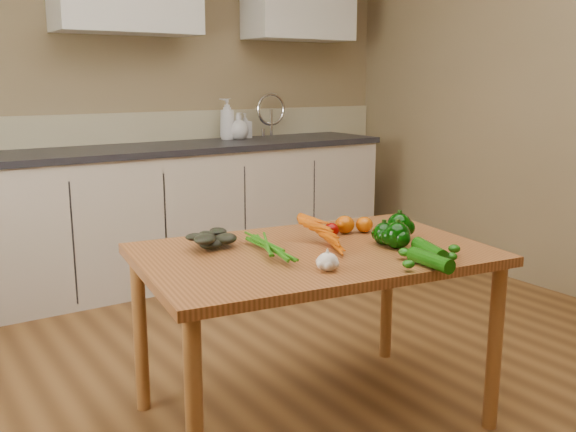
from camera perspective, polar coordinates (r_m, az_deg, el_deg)
The scene contains 17 objects.
room at distance 2.45m, azimuth 6.17°, elevation 10.24°, with size 4.04×5.04×2.64m.
counter_run at distance 4.38m, azimuth -8.83°, elevation 0.56°, with size 2.84×0.64×1.14m.
table at distance 2.45m, azimuth 2.25°, elevation -4.76°, with size 1.39×1.00×0.69m.
soap_bottle_a at distance 4.60m, azimuth -5.41°, elevation 8.58°, with size 0.11×0.11×0.29m, color silver.
soap_bottle_b at distance 4.71m, azimuth -3.83°, elevation 8.03°, with size 0.08×0.08×0.18m, color silver.
soap_bottle_c at distance 4.61m, azimuth -4.41°, elevation 7.98°, with size 0.15×0.15×0.19m, color silver.
carrot_bunch at distance 2.44m, azimuth 1.69°, elevation -2.15°, with size 0.24×0.18×0.06m, color #C65304, non-canonical shape.
leafy_greens at distance 2.45m, azimuth -6.92°, elevation -1.85°, with size 0.18×0.17×0.09m, color black, non-canonical shape.
garlic_bulb at distance 2.16m, azimuth 3.52°, elevation -4.08°, with size 0.07×0.07×0.06m, color silver.
pepper_a at distance 2.52m, azimuth 8.52°, elevation -1.57°, with size 0.09×0.09×0.09m, color black.
pepper_b at distance 2.62m, azimuth 9.86°, elevation -0.89°, with size 0.10×0.10×0.10m, color black.
pepper_c at distance 2.47m, azimuth 9.69°, elevation -1.72°, with size 0.10×0.10×0.10m, color black.
tomato_a at distance 2.62m, azimuth 3.86°, elevation -1.24°, with size 0.06×0.06×0.06m, color #7F0502.
tomato_b at distance 2.68m, azimuth 5.06°, elevation -0.76°, with size 0.08×0.08×0.07m, color #BB4E04.
tomato_c at distance 2.71m, azimuth 6.80°, elevation -0.76°, with size 0.07×0.07×0.07m, color #BB4E04.
zucchini_a at distance 2.37m, azimuth 12.47°, elevation -3.00°, with size 0.05×0.05×0.20m, color #0F4907.
zucchini_b at distance 2.25m, azimuth 12.54°, elevation -3.85°, with size 0.05×0.05×0.19m, color #0F4907.
Camera 1 is at (-1.56, -1.72, 1.33)m, focal length 40.00 mm.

